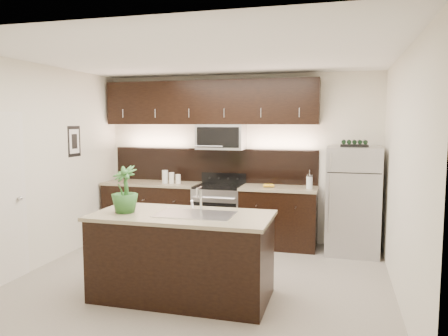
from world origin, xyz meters
name	(u,v)px	position (x,y,z in m)	size (l,w,h in m)	color
ground	(202,280)	(0.00, 0.00, 0.00)	(4.50, 4.50, 0.00)	gray
room_walls	(192,142)	(-0.11, -0.04, 1.70)	(4.52, 4.02, 2.71)	silver
counter_run	(207,213)	(-0.46, 1.69, 0.47)	(3.51, 0.65, 0.94)	black
upper_fixtures	(211,110)	(-0.43, 1.84, 2.14)	(3.49, 0.40, 1.66)	black
island	(182,255)	(-0.04, -0.56, 0.47)	(1.96, 0.96, 0.94)	black
sink_faucet	(195,213)	(0.11, -0.55, 0.96)	(0.84, 0.50, 0.28)	silver
refrigerator	(352,200)	(1.80, 1.63, 0.79)	(0.76, 0.69, 1.58)	#B2B2B7
wine_rack	(354,144)	(1.80, 1.63, 1.63)	(0.39, 0.24, 0.10)	black
plant	(125,189)	(-0.68, -0.66, 1.20)	(0.29, 0.29, 0.52)	#2C6227
canisters	(170,178)	(-1.07, 1.64, 1.03)	(0.32, 0.10, 0.21)	silver
french_press	(309,182)	(1.17, 1.64, 1.04)	(0.10, 0.10, 0.28)	silver
bananas	(265,185)	(0.51, 1.61, 0.97)	(0.18, 0.14, 0.06)	gold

